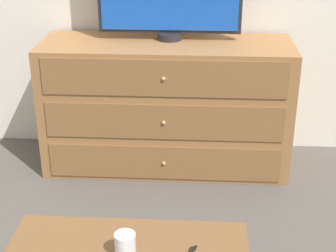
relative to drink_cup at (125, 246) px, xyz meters
name	(u,v)px	position (x,y,z in m)	size (l,w,h in m)	color
ground_plane	(177,143)	(0.11, 1.70, -0.44)	(12.00, 12.00, 0.00)	#56514C
dresser	(166,105)	(0.05, 1.42, -0.05)	(1.45, 0.52, 0.77)	#9E6B3D
drink_cup	(125,246)	(0.00, 0.00, 0.00)	(0.07, 0.07, 0.09)	#9E6638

